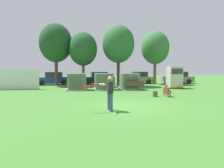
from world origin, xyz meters
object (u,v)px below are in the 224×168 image
object	(u,v)px
transformer_west	(77,82)
seated_spectator	(167,92)
sports_ball	(115,115)
generator_enclosure	(174,78)
parked_car_right_of_center	(139,78)
transformer_mid_east	(129,82)
transformer_mid_west	(104,82)
batter	(109,92)
backpack	(155,94)
parked_car_leftmost	(53,79)
park_bench	(134,85)
parked_car_rightmost	(178,78)
parked_car_left_of_center	(98,79)

from	to	relation	value
transformer_west	seated_spectator	bearing A→B (deg)	-40.56
sports_ball	seated_spectator	size ratio (longest dim) A/B	0.09
generator_enclosure	parked_car_right_of_center	distance (m)	7.23
transformer_mid_east	seated_spectator	xyz separation A→B (m)	(1.59, -5.53, -0.41)
transformer_mid_west	batter	bearing A→B (deg)	-94.49
generator_enclosure	seated_spectator	xyz separation A→B (m)	(-3.43, -6.09, -0.76)
backpack	parked_car_right_of_center	size ratio (longest dim) A/B	0.10
transformer_mid_west	parked_car_right_of_center	world-z (taller)	same
parked_car_leftmost	seated_spectator	bearing A→B (deg)	-51.68
batter	parked_car_right_of_center	xyz separation A→B (m)	(6.36, 17.38, -0.22)
batter	sports_ball	size ratio (longest dim) A/B	19.33
park_bench	seated_spectator	xyz separation A→B (m)	(1.33, -4.52, -0.16)
batter	generator_enclosure	bearing A→B (deg)	51.34
parked_car_right_of_center	parked_car_rightmost	size ratio (longest dim) A/B	1.02
parked_car_leftmost	parked_car_right_of_center	size ratio (longest dim) A/B	1.00
transformer_west	transformer_mid_east	size ratio (longest dim) A/B	1.00
backpack	parked_car_left_of_center	world-z (taller)	parked_car_left_of_center
parked_car_leftmost	parked_car_left_of_center	bearing A→B (deg)	-1.60
batter	parked_car_rightmost	size ratio (longest dim) A/B	0.40
transformer_mid_west	generator_enclosure	world-z (taller)	generator_enclosure
transformer_mid_east	parked_car_rightmost	size ratio (longest dim) A/B	0.49
parked_car_rightmost	transformer_west	bearing A→B (deg)	-154.14
seated_spectator	parked_car_left_of_center	bearing A→B (deg)	108.55
sports_ball	parked_car_right_of_center	world-z (taller)	parked_car_right_of_center
transformer_west	parked_car_leftmost	size ratio (longest dim) A/B	0.48
batter	backpack	xyz separation A→B (m)	(4.09, 4.52, -0.76)
parked_car_left_of_center	parked_car_right_of_center	bearing A→B (deg)	5.30
transformer_mid_west	seated_spectator	size ratio (longest dim) A/B	2.18
transformer_west	parked_car_rightmost	size ratio (longest dim) A/B	0.49
generator_enclosure	park_bench	world-z (taller)	generator_enclosure
batter	sports_ball	world-z (taller)	batter
transformer_mid_west	park_bench	xyz separation A→B (m)	(2.81, -1.18, -0.25)
backpack	parked_car_right_of_center	world-z (taller)	parked_car_right_of_center
parked_car_leftmost	parked_car_rightmost	size ratio (longest dim) A/B	1.02
parked_car_right_of_center	batter	bearing A→B (deg)	-110.09
seated_spectator	parked_car_left_of_center	xyz separation A→B (m)	(-4.20, 12.50, 0.38)
parked_car_right_of_center	transformer_west	bearing A→B (deg)	-138.75
transformer_west	parked_car_leftmost	xyz separation A→B (m)	(-3.22, 6.85, -0.04)
parked_car_left_of_center	parked_car_rightmost	size ratio (longest dim) A/B	1.00
generator_enclosure	sports_ball	world-z (taller)	generator_enclosure
parked_car_right_of_center	seated_spectator	bearing A→B (deg)	-96.24
generator_enclosure	parked_car_rightmost	size ratio (longest dim) A/B	0.53
generator_enclosure	parked_car_left_of_center	xyz separation A→B (m)	(-7.62, 6.41, -0.38)
backpack	parked_car_left_of_center	size ratio (longest dim) A/B	0.10
sports_ball	backpack	distance (m)	6.89
transformer_mid_east	parked_car_right_of_center	size ratio (longest dim) A/B	0.48
parked_car_left_of_center	parked_car_rightmost	distance (m)	11.04
parked_car_right_of_center	transformer_mid_east	bearing A→B (deg)	-111.89
transformer_west	parked_car_leftmost	distance (m)	7.57
sports_ball	generator_enclosure	bearing A→B (deg)	54.68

